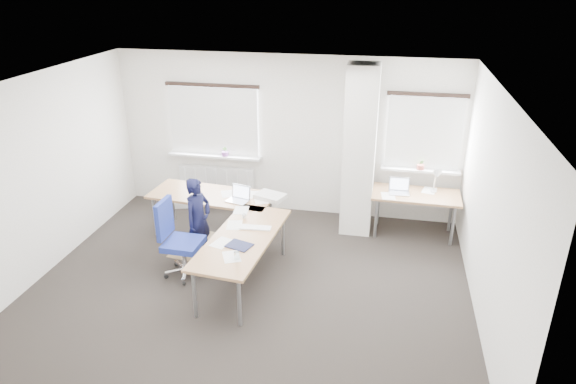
% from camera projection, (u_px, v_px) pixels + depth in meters
% --- Properties ---
extents(ground, '(6.00, 6.00, 0.00)m').
position_uv_depth(ground, '(251.00, 283.00, 7.22)').
color(ground, black).
rests_on(ground, ground).
extents(room_shell, '(6.04, 5.04, 2.82)m').
position_uv_depth(room_shell, '(269.00, 157.00, 6.90)').
color(room_shell, beige).
rests_on(room_shell, ground).
extents(floor_mat, '(1.29, 1.14, 0.01)m').
position_uv_depth(floor_mat, '(214.00, 248.00, 8.12)').
color(floor_mat, olive).
rests_on(floor_mat, ground).
extents(white_crate, '(0.51, 0.43, 0.27)m').
position_uv_depth(white_crate, '(180.00, 199.00, 9.55)').
color(white_crate, white).
rests_on(white_crate, ground).
extents(desk_main, '(2.41, 2.81, 0.96)m').
position_uv_depth(desk_main, '(229.00, 216.00, 7.63)').
color(desk_main, olive).
rests_on(desk_main, ground).
extents(desk_side, '(1.42, 0.73, 1.22)m').
position_uv_depth(desk_side, '(416.00, 196.00, 8.30)').
color(desk_side, olive).
rests_on(desk_side, ground).
extents(task_chair, '(0.62, 0.62, 1.15)m').
position_uv_depth(task_chair, '(181.00, 255.00, 7.32)').
color(task_chair, navy).
rests_on(task_chair, ground).
extents(person, '(0.47, 0.56, 1.31)m').
position_uv_depth(person, '(198.00, 220.00, 7.59)').
color(person, black).
rests_on(person, ground).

